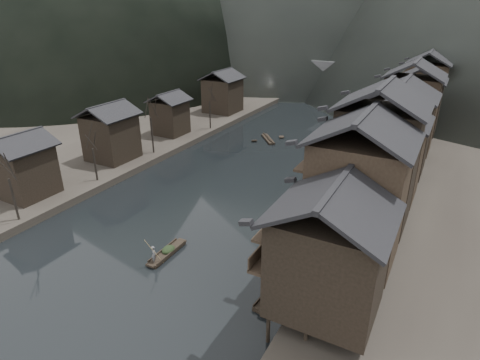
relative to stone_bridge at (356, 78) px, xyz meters
The scene contains 12 objects.
water 72.18m from the stone_bridge, 90.00° to the right, with size 300.00×300.00×0.00m, color black.
left_bank 47.64m from the stone_bridge, 137.56° to the right, with size 40.00×200.00×1.20m, color #2D2823.
stilt_houses 55.64m from the stone_bridge, 71.86° to the right, with size 9.00×67.60×16.25m.
left_houses 55.79m from the stone_bridge, 111.56° to the right, with size 8.10×53.20×8.73m.
bare_trees 62.74m from the stone_bridge, 105.73° to the right, with size 3.97×42.09×7.93m.
moored_sampans 57.85m from the stone_bridge, 78.00° to the right, with size 2.96×49.07×0.47m.
midriver_boats 24.09m from the stone_bridge, 91.61° to the right, with size 15.81×36.34×0.45m.
stone_bridge is the anchor object (origin of this frame).
hero_sampan 77.34m from the stone_bridge, 89.16° to the right, with size 1.14×5.19×0.44m.
cargo_heap 77.07m from the stone_bridge, 89.16° to the right, with size 1.14×1.49×0.68m, color black.
boatman 79.09m from the stone_bridge, 89.20° to the right, with size 0.65×0.43×1.79m, color slate.
bamboo_pole 79.01m from the stone_bridge, 89.05° to the right, with size 0.06×0.06×3.79m, color #8C7A51.
Camera 1 is at (22.70, -30.33, 22.27)m, focal length 30.00 mm.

